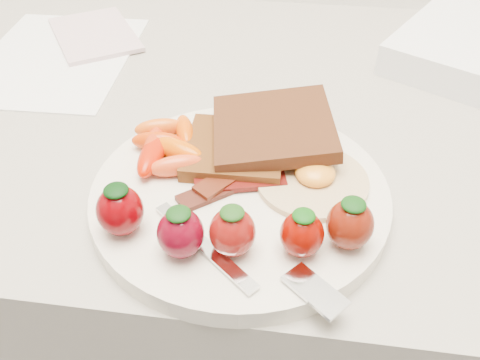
# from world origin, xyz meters

# --- Properties ---
(counter) EXTENTS (2.00, 0.60, 0.90)m
(counter) POSITION_xyz_m (0.00, 1.70, 0.45)
(counter) COLOR gray
(counter) RESTS_ON ground
(plate) EXTENTS (0.27, 0.27, 0.02)m
(plate) POSITION_xyz_m (0.03, 1.53, 0.91)
(plate) COLOR silver
(plate) RESTS_ON counter
(toast_lower) EXTENTS (0.10, 0.10, 0.01)m
(toast_lower) POSITION_xyz_m (0.01, 1.58, 0.93)
(toast_lower) COLOR #412408
(toast_lower) RESTS_ON plate
(toast_upper) EXTENTS (0.13, 0.13, 0.03)m
(toast_upper) POSITION_xyz_m (0.05, 1.60, 0.94)
(toast_upper) COLOR #361B0D
(toast_upper) RESTS_ON toast_lower
(fried_egg) EXTENTS (0.13, 0.13, 0.02)m
(fried_egg) POSITION_xyz_m (0.09, 1.55, 0.92)
(fried_egg) COLOR beige
(fried_egg) RESTS_ON plate
(bacon_strips) EXTENTS (0.10, 0.09, 0.01)m
(bacon_strips) POSITION_xyz_m (0.02, 1.54, 0.92)
(bacon_strips) COLOR black
(bacon_strips) RESTS_ON plate
(baby_carrots) EXTENTS (0.08, 0.10, 0.02)m
(baby_carrots) POSITION_xyz_m (-0.05, 1.57, 0.93)
(baby_carrots) COLOR #CB3603
(baby_carrots) RESTS_ON plate
(strawberries) EXTENTS (0.22, 0.07, 0.05)m
(strawberries) POSITION_xyz_m (0.03, 1.46, 0.94)
(strawberries) COLOR #620004
(strawberries) RESTS_ON plate
(fork) EXTENTS (0.16, 0.10, 0.00)m
(fork) POSITION_xyz_m (0.05, 1.44, 0.92)
(fork) COLOR silver
(fork) RESTS_ON plate
(paper_sheet) EXTENTS (0.20, 0.26, 0.00)m
(paper_sheet) POSITION_xyz_m (-0.25, 1.77, 0.90)
(paper_sheet) COLOR white
(paper_sheet) RESTS_ON counter
(notepad) EXTENTS (0.17, 0.18, 0.01)m
(notepad) POSITION_xyz_m (-0.22, 1.84, 0.91)
(notepad) COLOR beige
(notepad) RESTS_ON paper_sheet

